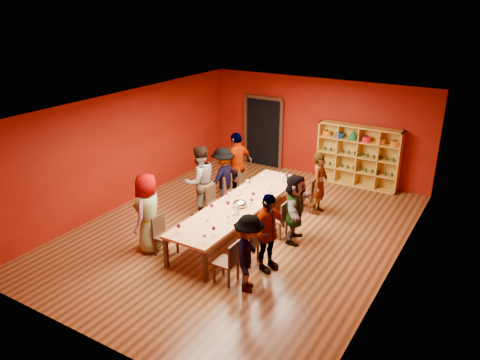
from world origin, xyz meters
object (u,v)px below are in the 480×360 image
Objects in this scene: wine_bottle at (287,175)px; person_left_3 at (223,177)px; chair_person_left_0 at (163,233)px; chair_person_right_2 at (280,217)px; chair_person_left_4 at (245,181)px; chair_person_right_4 at (310,192)px; person_right_1 at (267,233)px; person_right_2 at (295,208)px; person_right_4 at (320,183)px; person_left_0 at (148,213)px; chair_person_right_0 at (229,260)px; chair_person_left_2 at (214,201)px; chair_person_left_3 at (231,190)px; chair_person_right_1 at (250,243)px; shelving_unit at (359,153)px; tasting_table at (241,204)px; spittoon_bowl at (240,204)px; person_left_2 at (200,181)px; person_right_0 at (249,253)px.

person_left_3 is at bearing -147.25° from wine_bottle.
chair_person_left_0 is 2.70m from chair_person_right_2.
chair_person_left_0 is 1.00× the size of chair_person_left_4.
person_right_1 is at bearing -82.87° from chair_person_right_4.
person_right_4 is (-0.10, 1.70, -0.01)m from person_right_2.
person_right_2 is at bearing 113.78° from person_left_0.
chair_person_left_2 is at bearing 129.93° from chair_person_right_0.
wine_bottle is (-0.65, 1.67, 0.36)m from chair_person_right_2.
chair_person_left_3 is at bearing -152.93° from chair_person_right_4.
person_right_4 is at bearing -10.44° from person_right_2.
chair_person_left_4 is at bearing -171.60° from wine_bottle.
chair_person_right_1 is at bearing 90.00° from chair_person_right_0.
chair_person_right_4 is at bearing 123.31° from person_left_3.
chair_person_left_2 is 1.00× the size of chair_person_right_4.
chair_person_right_0 is (1.82, -3.69, 0.00)m from chair_person_left_4.
wine_bottle is (1.17, 3.67, 0.36)m from chair_person_left_0.
shelving_unit reaches higher than chair_person_left_0.
person_right_1 is (2.21, 0.62, 0.34)m from chair_person_left_0.
spittoon_bowl reaches higher than tasting_table.
wine_bottle is (1.54, 3.67, -0.03)m from person_left_0.
shelving_unit is 3.49m from chair_person_left_4.
person_right_2 is (2.61, 0.02, -0.11)m from person_left_2.
tasting_table is 2.16m from chair_person_right_0.
chair_person_right_0 is at bearing 172.82° from person_right_1.
chair_person_right_2 is (0.00, 2.19, 0.00)m from chair_person_right_0.
chair_person_left_4 is 3.41m from chair_person_right_1.
chair_person_right_4 is 0.75m from wine_bottle.
shelving_unit reaches higher than person_left_0.
person_left_3 reaches higher than chair_person_left_2.
chair_person_left_2 is 1.00× the size of chair_person_right_1.
shelving_unit is 6.64m from person_left_0.
person_right_2 is at bearing 10.67° from tasting_table.
chair_person_left_0 is at bearing -110.78° from shelving_unit.
chair_person_right_0 is at bearing -6.01° from chair_person_left_0.
person_right_2 is 1.76m from chair_person_right_4.
tasting_table is at bearing -97.66° from wine_bottle.
chair_person_left_3 is 3.73m from person_right_0.
chair_person_left_2 is at bearing -179.51° from chair_person_right_2.
chair_person_right_1 is at bearing 108.35° from person_right_1.
shelving_unit is 1.48× the size of person_left_3.
person_left_2 reaches higher than person_left_0.
person_left_2 is at bearing 122.35° from person_right_4.
person_left_0 reaches higher than wine_bottle.
chair_person_left_2 and chair_person_right_2 have the same top height.
person_left_0 is 1.99× the size of chair_person_right_1.
person_right_0 is (1.34, -1.95, 0.08)m from tasting_table.
person_left_2 reaches higher than person_right_0.
shelving_unit is 1.48× the size of person_right_2.
tasting_table is at bearing 114.03° from spittoon_bowl.
chair_person_left_3 is 2.04m from chair_person_right_4.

